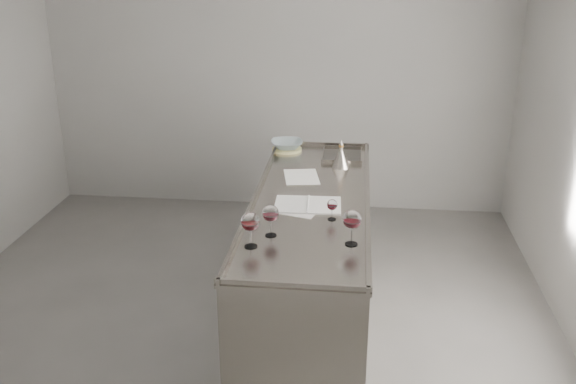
# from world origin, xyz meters

# --- Properties ---
(room_shell) EXTENTS (4.54, 5.04, 2.84)m
(room_shell) POSITION_xyz_m (0.00, 0.00, 1.40)
(room_shell) COLOR #595754
(room_shell) RESTS_ON ground
(counter) EXTENTS (0.77, 2.42, 0.97)m
(counter) POSITION_xyz_m (0.50, 0.30, 0.47)
(counter) COLOR gray
(counter) RESTS_ON ground
(wine_glass_left) EXTENTS (0.10, 0.10, 0.20)m
(wine_glass_left) POSITION_xyz_m (0.22, -0.46, 1.08)
(wine_glass_left) COLOR white
(wine_glass_left) RESTS_ON counter
(wine_glass_middle) EXTENTS (0.10, 0.10, 0.19)m
(wine_glass_middle) POSITION_xyz_m (0.31, -0.30, 1.07)
(wine_glass_middle) COLOR white
(wine_glass_middle) RESTS_ON counter
(wine_glass_right) EXTENTS (0.10, 0.10, 0.21)m
(wine_glass_right) POSITION_xyz_m (0.78, -0.37, 1.09)
(wine_glass_right) COLOR white
(wine_glass_right) RESTS_ON counter
(wine_glass_small) EXTENTS (0.06, 0.06, 0.13)m
(wine_glass_small) POSITION_xyz_m (0.65, -0.04, 1.03)
(wine_glass_small) COLOR white
(wine_glass_small) RESTS_ON counter
(notebook) EXTENTS (0.43, 0.31, 0.02)m
(notebook) POSITION_xyz_m (0.49, 0.17, 0.95)
(notebook) COLOR silver
(notebook) RESTS_ON counter
(loose_paper_top) EXTENTS (0.30, 0.36, 0.00)m
(loose_paper_top) POSITION_xyz_m (0.46, 0.13, 0.94)
(loose_paper_top) COLOR silver
(loose_paper_top) RESTS_ON counter
(loose_paper_under) EXTENTS (0.29, 0.37, 0.00)m
(loose_paper_under) POSITION_xyz_m (0.40, 0.70, 0.94)
(loose_paper_under) COLOR white
(loose_paper_under) RESTS_ON counter
(trivet) EXTENTS (0.25, 0.25, 0.02)m
(trivet) POSITION_xyz_m (0.23, 1.33, 0.95)
(trivet) COLOR beige
(trivet) RESTS_ON counter
(ceramic_bowl) EXTENTS (0.29, 0.29, 0.06)m
(ceramic_bowl) POSITION_xyz_m (0.23, 1.33, 0.99)
(ceramic_bowl) COLOR #86989C
(ceramic_bowl) RESTS_ON trivet
(wine_funnel) EXTENTS (0.15, 0.15, 0.21)m
(wine_funnel) POSITION_xyz_m (0.67, 0.96, 1.01)
(wine_funnel) COLOR #B2A89E
(wine_funnel) RESTS_ON counter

